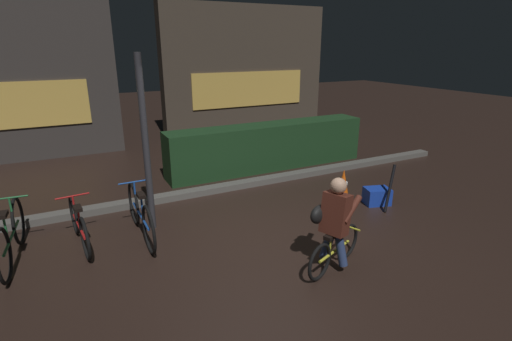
{
  "coord_description": "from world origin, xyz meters",
  "views": [
    {
      "loc": [
        -2.39,
        -4.46,
        2.77
      ],
      "look_at": [
        0.2,
        0.6,
        0.9
      ],
      "focal_mm": 26.92,
      "sensor_mm": 36.0,
      "label": 1
    }
  ],
  "objects_px": {
    "cyclist": "(334,224)",
    "closed_umbrella": "(390,188)",
    "traffic_cone_far": "(343,186)",
    "parked_bike_left_mid": "(79,225)",
    "parked_bike_center_left": "(141,215)",
    "blue_crate": "(377,196)",
    "parked_bike_leftmost": "(11,236)",
    "street_post": "(146,146)",
    "traffic_cone_near": "(337,209)"
  },
  "relations": [
    {
      "from": "cyclist",
      "to": "closed_umbrella",
      "type": "distance_m",
      "value": 2.36
    },
    {
      "from": "traffic_cone_far",
      "to": "parked_bike_left_mid",
      "type": "bearing_deg",
      "value": 174.67
    },
    {
      "from": "traffic_cone_far",
      "to": "cyclist",
      "type": "distance_m",
      "value": 2.35
    },
    {
      "from": "parked_bike_center_left",
      "to": "closed_umbrella",
      "type": "height_order",
      "value": "parked_bike_center_left"
    },
    {
      "from": "parked_bike_center_left",
      "to": "blue_crate",
      "type": "bearing_deg",
      "value": -100.06
    },
    {
      "from": "closed_umbrella",
      "to": "cyclist",
      "type": "bearing_deg",
      "value": 175.12
    },
    {
      "from": "cyclist",
      "to": "parked_bike_left_mid",
      "type": "bearing_deg",
      "value": 122.0
    },
    {
      "from": "parked_bike_left_mid",
      "to": "traffic_cone_far",
      "type": "height_order",
      "value": "parked_bike_left_mid"
    },
    {
      "from": "parked_bike_leftmost",
      "to": "parked_bike_center_left",
      "type": "bearing_deg",
      "value": -88.92
    },
    {
      "from": "parked_bike_left_mid",
      "to": "closed_umbrella",
      "type": "xyz_separation_m",
      "value": [
        4.94,
        -1.05,
        0.07
      ]
    },
    {
      "from": "blue_crate",
      "to": "closed_umbrella",
      "type": "relative_size",
      "value": 0.52
    },
    {
      "from": "street_post",
      "to": "traffic_cone_near",
      "type": "relative_size",
      "value": 4.16
    },
    {
      "from": "parked_bike_left_mid",
      "to": "traffic_cone_near",
      "type": "xyz_separation_m",
      "value": [
        3.66,
        -1.2,
        -0.01
      ]
    },
    {
      "from": "traffic_cone_near",
      "to": "street_post",
      "type": "bearing_deg",
      "value": 153.52
    },
    {
      "from": "street_post",
      "to": "blue_crate",
      "type": "bearing_deg",
      "value": -13.14
    },
    {
      "from": "traffic_cone_near",
      "to": "cyclist",
      "type": "distance_m",
      "value": 1.27
    },
    {
      "from": "street_post",
      "to": "parked_bike_leftmost",
      "type": "height_order",
      "value": "street_post"
    },
    {
      "from": "parked_bike_leftmost",
      "to": "traffic_cone_near",
      "type": "bearing_deg",
      "value": -99.86
    },
    {
      "from": "traffic_cone_near",
      "to": "closed_umbrella",
      "type": "xyz_separation_m",
      "value": [
        1.28,
        0.15,
        0.07
      ]
    },
    {
      "from": "blue_crate",
      "to": "cyclist",
      "type": "xyz_separation_m",
      "value": [
        -2.05,
        -1.32,
        0.48
      ]
    },
    {
      "from": "traffic_cone_far",
      "to": "closed_umbrella",
      "type": "height_order",
      "value": "closed_umbrella"
    },
    {
      "from": "parked_bike_left_mid",
      "to": "closed_umbrella",
      "type": "distance_m",
      "value": 5.05
    },
    {
      "from": "traffic_cone_far",
      "to": "closed_umbrella",
      "type": "bearing_deg",
      "value": -51.54
    },
    {
      "from": "parked_bike_left_mid",
      "to": "parked_bike_center_left",
      "type": "xyz_separation_m",
      "value": [
        0.84,
        -0.14,
        0.05
      ]
    },
    {
      "from": "closed_umbrella",
      "to": "parked_bike_leftmost",
      "type": "bearing_deg",
      "value": 137.87
    },
    {
      "from": "traffic_cone_far",
      "to": "traffic_cone_near",
      "type": "bearing_deg",
      "value": -134.29
    },
    {
      "from": "parked_bike_center_left",
      "to": "traffic_cone_far",
      "type": "distance_m",
      "value": 3.6
    },
    {
      "from": "street_post",
      "to": "traffic_cone_far",
      "type": "xyz_separation_m",
      "value": [
        3.38,
        -0.51,
        -1.04
      ]
    },
    {
      "from": "parked_bike_center_left",
      "to": "cyclist",
      "type": "distance_m",
      "value": 2.84
    },
    {
      "from": "street_post",
      "to": "parked_bike_left_mid",
      "type": "xyz_separation_m",
      "value": [
        -1.05,
        -0.1,
        -1.02
      ]
    },
    {
      "from": "street_post",
      "to": "traffic_cone_far",
      "type": "bearing_deg",
      "value": -8.62
    },
    {
      "from": "parked_bike_leftmost",
      "to": "blue_crate",
      "type": "relative_size",
      "value": 3.98
    },
    {
      "from": "street_post",
      "to": "parked_bike_left_mid",
      "type": "relative_size",
      "value": 1.79
    },
    {
      "from": "traffic_cone_near",
      "to": "blue_crate",
      "type": "xyz_separation_m",
      "value": [
        1.25,
        0.4,
        -0.16
      ]
    },
    {
      "from": "parked_bike_leftmost",
      "to": "parked_bike_left_mid",
      "type": "height_order",
      "value": "parked_bike_leftmost"
    },
    {
      "from": "parked_bike_left_mid",
      "to": "parked_bike_center_left",
      "type": "height_order",
      "value": "parked_bike_center_left"
    },
    {
      "from": "cyclist",
      "to": "street_post",
      "type": "bearing_deg",
      "value": 107.68
    },
    {
      "from": "parked_bike_center_left",
      "to": "traffic_cone_far",
      "type": "relative_size",
      "value": 2.82
    },
    {
      "from": "blue_crate",
      "to": "closed_umbrella",
      "type": "height_order",
      "value": "closed_umbrella"
    },
    {
      "from": "blue_crate",
      "to": "cyclist",
      "type": "distance_m",
      "value": 2.49
    },
    {
      "from": "parked_bike_center_left",
      "to": "blue_crate",
      "type": "xyz_separation_m",
      "value": [
        4.07,
        -0.66,
        -0.21
      ]
    },
    {
      "from": "blue_crate",
      "to": "closed_umbrella",
      "type": "distance_m",
      "value": 0.34
    },
    {
      "from": "parked_bike_leftmost",
      "to": "traffic_cone_near",
      "type": "xyz_separation_m",
      "value": [
        4.48,
        -1.16,
        -0.05
      ]
    },
    {
      "from": "street_post",
      "to": "parked_bike_leftmost",
      "type": "xyz_separation_m",
      "value": [
        -1.87,
        -0.14,
        -0.97
      ]
    },
    {
      "from": "traffic_cone_near",
      "to": "traffic_cone_far",
      "type": "height_order",
      "value": "traffic_cone_near"
    },
    {
      "from": "parked_bike_left_mid",
      "to": "traffic_cone_near",
      "type": "distance_m",
      "value": 3.85
    },
    {
      "from": "traffic_cone_near",
      "to": "closed_umbrella",
      "type": "relative_size",
      "value": 0.76
    },
    {
      "from": "blue_crate",
      "to": "parked_bike_left_mid",
      "type": "bearing_deg",
      "value": 170.72
    },
    {
      "from": "parked_bike_leftmost",
      "to": "traffic_cone_near",
      "type": "distance_m",
      "value": 4.63
    },
    {
      "from": "cyclist",
      "to": "parked_bike_leftmost",
      "type": "bearing_deg",
      "value": 129.06
    }
  ]
}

